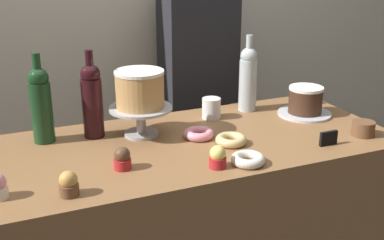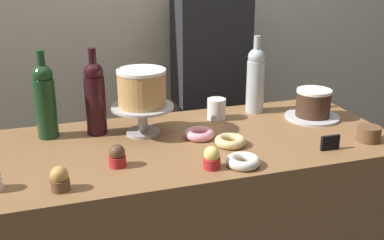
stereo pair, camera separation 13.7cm
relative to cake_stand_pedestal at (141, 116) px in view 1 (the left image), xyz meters
The scene contains 18 objects.
back_wall 0.85m from the cake_stand_pedestal, 78.95° to the left, with size 6.00×0.05×2.60m.
cake_stand_pedestal is the anchor object (origin of this frame).
white_layer_cake 0.10m from the cake_stand_pedestal, 90.00° to the right, with size 0.18×0.18×0.14m.
silver_serving_platter 0.71m from the cake_stand_pedestal, ahead, with size 0.22×0.22×0.01m.
chocolate_round_cake 0.70m from the cake_stand_pedestal, ahead, with size 0.14×0.14×0.11m.
wine_bottle_clear 0.53m from the cake_stand_pedestal, 12.18° to the left, with size 0.08×0.08×0.33m.
wine_bottle_green 0.36m from the cake_stand_pedestal, 167.31° to the left, with size 0.08×0.08×0.33m.
wine_bottle_dark_red 0.19m from the cake_stand_pedestal, 160.23° to the left, with size 0.08×0.08×0.33m.
cupcake_caramel 0.49m from the cake_stand_pedestal, 131.56° to the right, with size 0.06×0.06×0.07m.
cupcake_chocolate 0.30m from the cake_stand_pedestal, 118.79° to the right, with size 0.06×0.06×0.07m.
cupcake_lemon 0.39m from the cake_stand_pedestal, 68.91° to the right, with size 0.06×0.06×0.07m.
donut_glazed 0.35m from the cake_stand_pedestal, 37.86° to the right, with size 0.11×0.11×0.03m.
donut_sugar 0.46m from the cake_stand_pedestal, 57.51° to the right, with size 0.11×0.11×0.03m.
donut_pink 0.22m from the cake_stand_pedestal, 30.01° to the right, with size 0.11×0.11×0.03m.
cookie_stack 0.83m from the cake_stand_pedestal, 23.06° to the right, with size 0.08×0.08×0.05m.
price_sign_chalkboard 0.68m from the cake_stand_pedestal, 31.12° to the right, with size 0.07×0.01×0.05m.
coffee_cup_ceramic 0.33m from the cake_stand_pedestal, 12.79° to the left, with size 0.08×0.08×0.08m.
barista_figure 0.75m from the cake_stand_pedestal, 49.58° to the left, with size 0.36×0.22×1.60m.
Camera 1 is at (-0.63, -1.49, 1.59)m, focal length 44.88 mm.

